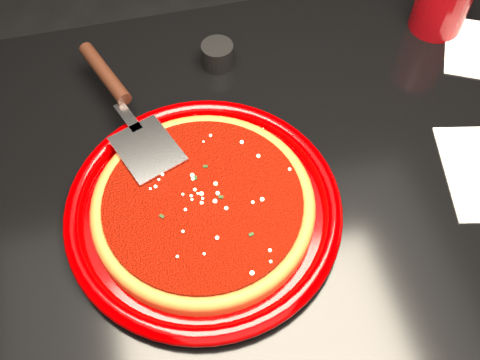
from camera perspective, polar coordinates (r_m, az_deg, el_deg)
name	(u,v)px	position (r m, az deg, el deg)	size (l,w,h in m)	color
floor	(274,328)	(1.49, 3.60, -15.49)	(4.00, 4.00, 0.01)	black
table	(283,271)	(1.14, 4.62, -9.66)	(1.20, 0.80, 0.75)	black
plate	(204,208)	(0.75, -3.90, -2.98)	(0.39, 0.39, 0.03)	#7E0000
pizza_crust	(204,206)	(0.75, -3.91, -2.81)	(0.31, 0.31, 0.02)	brown
pizza_crust_rim	(203,203)	(0.74, -3.95, -2.51)	(0.31, 0.31, 0.02)	brown
pizza_sauce	(203,201)	(0.74, -3.97, -2.29)	(0.28, 0.28, 0.01)	#640A02
parmesan_dusting	(203,198)	(0.73, -4.01, -1.97)	(0.27, 0.27, 0.01)	#F9EDC7
basil_flecks	(203,199)	(0.73, -4.00, -2.02)	(0.25, 0.25, 0.00)	black
pizza_server	(125,106)	(0.84, -12.14, 7.75)	(0.10, 0.34, 0.03)	silver
ramekin	(218,55)	(0.93, -2.42, 13.19)	(0.05, 0.05, 0.04)	black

